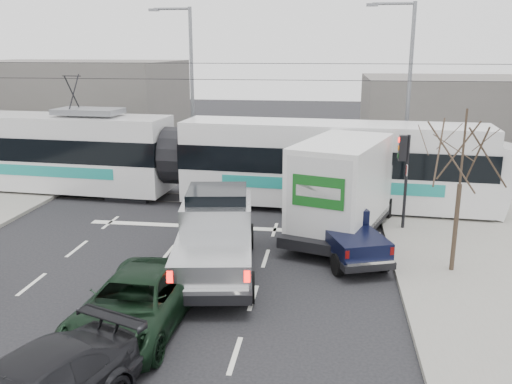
# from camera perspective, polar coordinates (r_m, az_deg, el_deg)

# --- Properties ---
(ground) EXTENTS (120.00, 120.00, 0.00)m
(ground) POSITION_cam_1_polar(r_m,az_deg,el_deg) (15.91, -6.48, -10.64)
(ground) COLOR black
(ground) RESTS_ON ground
(rails) EXTENTS (60.00, 1.60, 0.03)m
(rails) POSITION_cam_1_polar(r_m,az_deg,el_deg) (25.11, -0.94, -0.88)
(rails) COLOR #33302D
(rails) RESTS_ON ground
(building_left) EXTENTS (14.00, 10.00, 6.00)m
(building_left) POSITION_cam_1_polar(r_m,az_deg,el_deg) (40.19, -18.59, 8.65)
(building_left) COLOR #65605C
(building_left) RESTS_ON ground
(building_right) EXTENTS (12.00, 10.00, 5.00)m
(building_right) POSITION_cam_1_polar(r_m,az_deg,el_deg) (39.03, 20.22, 7.61)
(building_right) COLOR #65605C
(building_right) RESTS_ON ground
(bare_tree) EXTENTS (2.40, 2.40, 5.00)m
(bare_tree) POSITION_cam_1_polar(r_m,az_deg,el_deg) (17.12, 20.93, 3.68)
(bare_tree) COLOR #47382B
(bare_tree) RESTS_ON ground
(traffic_signal) EXTENTS (0.44, 0.44, 3.60)m
(traffic_signal) POSITION_cam_1_polar(r_m,az_deg,el_deg) (20.98, 15.30, 3.11)
(traffic_signal) COLOR black
(traffic_signal) RESTS_ON ground
(street_lamp_near) EXTENTS (2.38, 0.25, 9.00)m
(street_lamp_near) POSITION_cam_1_polar(r_m,az_deg,el_deg) (28.18, 15.46, 10.87)
(street_lamp_near) COLOR slate
(street_lamp_near) RESTS_ON ground
(street_lamp_far) EXTENTS (2.38, 0.25, 9.00)m
(street_lamp_far) POSITION_cam_1_polar(r_m,az_deg,el_deg) (30.95, -7.10, 11.59)
(street_lamp_far) COLOR slate
(street_lamp_far) RESTS_ON ground
(catenary) EXTENTS (60.00, 0.20, 7.00)m
(catenary) POSITION_cam_1_polar(r_m,az_deg,el_deg) (24.35, -0.98, 7.92)
(catenary) COLOR black
(catenary) RESTS_ON ground
(tram) EXTENTS (27.54, 4.73, 5.60)m
(tram) POSITION_cam_1_polar(r_m,az_deg,el_deg) (25.27, -8.46, 3.67)
(tram) COLOR silver
(tram) RESTS_ON ground
(silver_pickup) EXTENTS (3.19, 6.84, 2.39)m
(silver_pickup) POSITION_cam_1_polar(r_m,az_deg,el_deg) (17.26, -4.21, -4.23)
(silver_pickup) COLOR black
(silver_pickup) RESTS_ON ground
(box_truck) EXTENTS (4.68, 7.74, 3.66)m
(box_truck) POSITION_cam_1_polar(r_m,az_deg,el_deg) (20.52, 9.45, 0.51)
(box_truck) COLOR black
(box_truck) RESTS_ON ground
(navy_pickup) EXTENTS (3.03, 4.73, 1.87)m
(navy_pickup) POSITION_cam_1_polar(r_m,az_deg,el_deg) (18.63, 9.03, -3.79)
(navy_pickup) COLOR black
(navy_pickup) RESTS_ON ground
(green_car) EXTENTS (2.53, 5.16, 1.41)m
(green_car) POSITION_cam_1_polar(r_m,az_deg,el_deg) (14.01, -12.63, -11.42)
(green_car) COLOR black
(green_car) RESTS_ON ground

